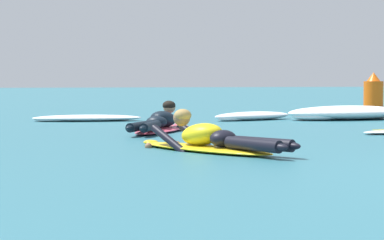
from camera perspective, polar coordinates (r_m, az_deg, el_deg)
ground_plane at (r=16.16m, az=6.10°, el=-0.02°), size 120.00×120.00×0.00m
surfer_near at (r=9.15m, az=1.34°, el=-1.48°), size 1.51×2.37×0.55m
surfer_far at (r=12.60m, az=-2.32°, el=-0.27°), size 1.63×2.56×0.54m
whitewater_front at (r=16.22m, az=4.47°, el=0.29°), size 2.02×1.25×0.18m
whitewater_mid_left at (r=16.71m, az=11.34°, el=0.51°), size 2.81×1.41×0.29m
whitewater_mid_right at (r=15.91m, az=-7.69°, el=0.14°), size 2.26×0.90×0.13m
channel_marker_buoy at (r=21.53m, az=13.15°, el=1.77°), size 0.55×0.55×1.03m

